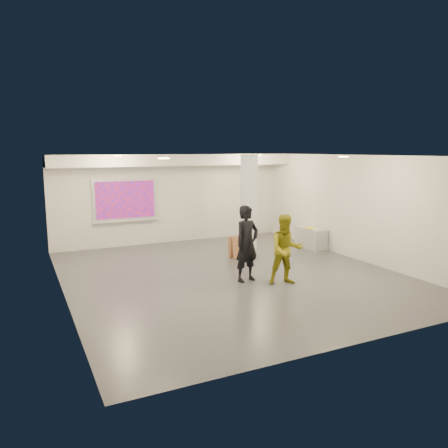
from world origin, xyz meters
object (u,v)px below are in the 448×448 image
credenza (311,238)px  man (286,250)px  column (249,205)px  projection_screen (125,200)px  woman (247,244)px

credenza → man: size_ratio=0.68×
column → projection_screen: (-3.10, 2.65, 0.03)m
woman → man: size_ratio=1.11×
credenza → column: bearing=174.7°
column → man: size_ratio=1.81×
column → woman: size_ratio=1.63×
column → man: column is taller
credenza → man: man is taller
man → woman: bearing=157.3°
woman → man: bearing=-53.5°
column → woman: 2.86m
column → credenza: (2.22, -0.16, -1.17)m
man → projection_screen: bearing=130.7°
column → man: 3.18m
projection_screen → column: bearing=-40.6°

